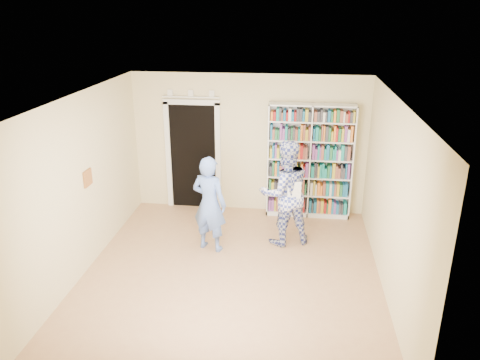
{
  "coord_description": "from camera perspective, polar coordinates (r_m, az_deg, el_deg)",
  "views": [
    {
      "loc": [
        0.89,
        -6.15,
        3.88
      ],
      "look_at": [
        0.03,
        0.9,
        1.21
      ],
      "focal_mm": 35.0,
      "sensor_mm": 36.0,
      "label": 1
    }
  ],
  "objects": [
    {
      "name": "man_blue",
      "position": [
        7.68,
        -3.75,
        -2.94
      ],
      "size": [
        0.68,
        0.55,
        1.63
      ],
      "primitive_type": "imported",
      "rotation": [
        0.0,
        0.0,
        2.83
      ],
      "color": "#5B7BCB",
      "rests_on": "floor"
    },
    {
      "name": "wall_left",
      "position": [
        7.35,
        -18.8,
        -0.66
      ],
      "size": [
        0.0,
        5.0,
        5.0
      ],
      "primitive_type": "plane",
      "rotation": [
        1.57,
        0.0,
        1.57
      ],
      "color": "beige",
      "rests_on": "floor"
    },
    {
      "name": "wall_right",
      "position": [
        6.78,
        18.03,
        -2.35
      ],
      "size": [
        0.0,
        5.0,
        5.0
      ],
      "primitive_type": "plane",
      "rotation": [
        1.57,
        0.0,
        -1.57
      ],
      "color": "beige",
      "rests_on": "floor"
    },
    {
      "name": "floor",
      "position": [
        7.32,
        -1.09,
        -11.38
      ],
      "size": [
        5.0,
        5.0,
        0.0
      ],
      "primitive_type": "plane",
      "color": "#AD7953",
      "rests_on": "ground"
    },
    {
      "name": "wall_back",
      "position": [
        9.05,
        1.08,
        4.38
      ],
      "size": [
        4.5,
        0.0,
        4.5
      ],
      "primitive_type": "plane",
      "rotation": [
        1.57,
        0.0,
        0.0
      ],
      "color": "beige",
      "rests_on": "floor"
    },
    {
      "name": "paper_sheet",
      "position": [
        7.61,
        6.63,
        -1.34
      ],
      "size": [
        0.22,
        0.05,
        0.31
      ],
      "primitive_type": "cube",
      "rotation": [
        0.0,
        0.0,
        0.2
      ],
      "color": "white",
      "rests_on": "man_plaid"
    },
    {
      "name": "doorway",
      "position": [
        9.25,
        -5.74,
        3.54
      ],
      "size": [
        1.1,
        0.08,
        2.43
      ],
      "color": "black",
      "rests_on": "floor"
    },
    {
      "name": "man_plaid",
      "position": [
        7.88,
        5.51,
        -1.6
      ],
      "size": [
        1.07,
        0.96,
        1.83
      ],
      "primitive_type": "imported",
      "rotation": [
        0.0,
        0.0,
        3.5
      ],
      "color": "#2F3B92",
      "rests_on": "floor"
    },
    {
      "name": "ceiling",
      "position": [
        6.32,
        -1.25,
        9.86
      ],
      "size": [
        5.0,
        5.0,
        0.0
      ],
      "primitive_type": "plane",
      "rotation": [
        3.14,
        0.0,
        0.0
      ],
      "color": "white",
      "rests_on": "wall_back"
    },
    {
      "name": "bookshelf",
      "position": [
        8.93,
        8.5,
        2.31
      ],
      "size": [
        1.59,
        0.3,
        2.19
      ],
      "rotation": [
        0.0,
        0.0,
        -0.2
      ],
      "color": "white",
      "rests_on": "floor"
    },
    {
      "name": "wall_art",
      "position": [
        7.49,
        -18.07,
        0.24
      ],
      "size": [
        0.03,
        0.25,
        0.25
      ],
      "primitive_type": "cube",
      "color": "brown",
      "rests_on": "wall_left"
    }
  ]
}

